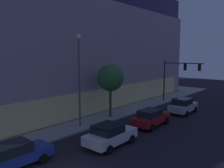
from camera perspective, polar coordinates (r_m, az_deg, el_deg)
modern_building at (r=39.50m, az=-18.09°, el=8.67°), size 39.93×31.26×16.21m
traffic_light_far_corner at (r=33.35m, az=16.08°, el=2.76°), size 0.58×5.48×5.81m
street_lamp_sidewalk at (r=21.36m, az=-8.07°, el=3.47°), size 0.44×0.44×8.49m
sidewalk_tree at (r=24.48m, az=-0.40°, el=1.46°), size 2.83×2.83×5.63m
car_blue at (r=15.83m, az=-23.09°, el=-15.69°), size 4.51×2.14×1.55m
car_white at (r=17.90m, az=-0.49°, el=-12.29°), size 4.29×2.23×1.66m
car_red at (r=22.74m, az=9.61°, el=-8.08°), size 4.68×2.06×1.64m
car_silver at (r=28.50m, az=17.02°, el=-5.09°), size 4.37×2.19×1.77m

